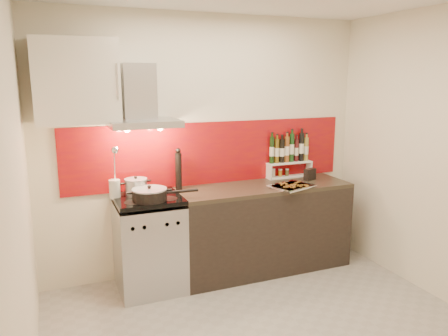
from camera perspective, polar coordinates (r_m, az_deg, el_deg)
name	(u,v)px	position (r m, az deg, el deg)	size (l,w,h in m)	color
floor	(269,332)	(3.72, 5.91, -20.56)	(3.40, 3.40, 0.00)	#9E9991
back_wall	(207,145)	(4.48, -2.18, 2.97)	(3.40, 0.02, 2.60)	silver
left_wall	(18,196)	(2.85, -25.33, -3.32)	(0.02, 2.80, 2.60)	silver
right_wall	(444,157)	(4.29, 26.81, 1.31)	(0.02, 2.80, 2.60)	silver
backsplash	(212,153)	(4.49, -1.52, 1.98)	(3.00, 0.02, 0.64)	maroon
range_stove	(149,244)	(4.23, -9.71, -9.81)	(0.60, 0.60, 0.91)	#B7B7BA
counter	(263,227)	(4.61, 5.10, -7.70)	(1.80, 0.60, 0.90)	black
range_hood	(141,104)	(4.08, -10.79, 8.18)	(0.62, 0.50, 0.61)	#B7B7BA
upper_cabinet	(76,81)	(3.99, -18.77, 10.67)	(0.70, 0.35, 0.72)	beige
stock_pot	(136,187)	(4.13, -11.42, -2.42)	(0.21, 0.21, 0.18)	#B7B7BA
saute_pan	(150,194)	(3.93, -9.61, -3.42)	(0.60, 0.31, 0.14)	black
utensil_jar	(115,183)	(4.08, -14.08, -1.91)	(0.10, 0.15, 0.49)	silver
pepper_mill	(178,170)	(4.29, -5.97, -0.21)	(0.06, 0.06, 0.41)	black
step_shelf	(289,156)	(4.84, 8.45, 1.52)	(0.53, 0.14, 0.48)	white
caddy_box	(310,175)	(4.77, 11.15, -0.84)	(0.15, 0.06, 0.13)	black
baking_tray	(291,186)	(4.42, 8.80, -2.35)	(0.50, 0.44, 0.03)	silver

